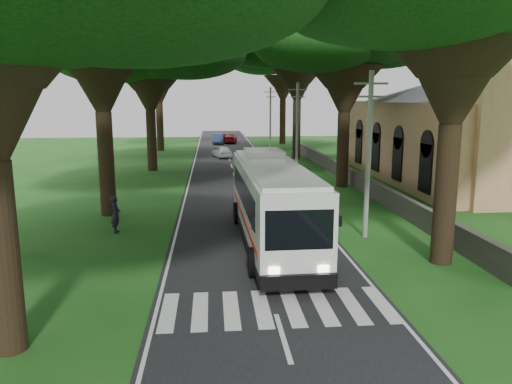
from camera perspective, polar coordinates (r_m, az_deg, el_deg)
ground at (r=18.51m, az=1.31°, el=-10.69°), size 140.00×140.00×0.00m
road at (r=42.69m, az=-2.42°, el=1.67°), size 8.00×120.00×0.04m
crosswalk at (r=16.68m, az=2.10°, el=-13.20°), size 8.00×3.00×0.01m
property_wall at (r=42.99m, az=9.72°, el=2.38°), size 0.35×50.00×1.20m
church at (r=43.47m, az=22.22°, el=7.55°), size 14.00×24.00×11.60m
pole_near at (r=24.42m, az=12.72°, el=4.43°), size 1.60×0.24×8.00m
pole_mid at (r=43.82m, az=4.73°, el=7.37°), size 1.60×0.24×8.00m
pole_far at (r=63.60m, az=1.65°, el=8.46°), size 1.60×0.24×8.00m
tree_l_midb at (r=47.64m, az=-12.24°, el=15.88°), size 15.00×15.00×14.47m
tree_l_far at (r=65.66m, az=-11.21°, el=15.34°), size 12.91×12.91×15.14m
tree_r_mida at (r=38.68m, az=10.31°, el=17.34°), size 12.78×12.78×14.19m
tree_r_midb at (r=56.27m, az=4.82°, el=17.20°), size 15.87×15.87×16.56m
tree_r_far at (r=74.12m, az=3.14°, el=15.70°), size 15.57×15.57×16.55m
coach_bus at (r=23.08m, az=1.84°, el=-1.07°), size 3.25×12.87×3.78m
distant_car_a at (r=56.76m, az=-3.92°, el=4.63°), size 2.53×4.18×1.33m
distant_car_b at (r=73.78m, az=-4.21°, el=6.09°), size 2.09×4.54×1.44m
distant_car_c at (r=75.04m, az=-3.00°, el=6.17°), size 2.41×5.03×1.42m
pedestrian at (r=26.16m, az=-15.75°, el=-2.46°), size 0.48×0.72×1.93m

